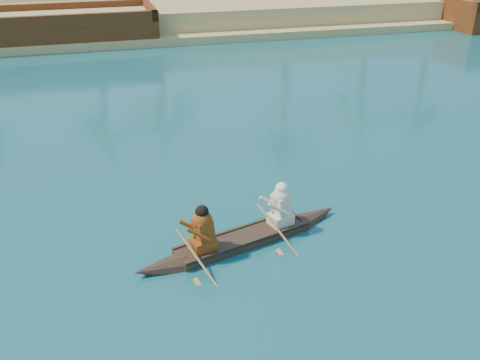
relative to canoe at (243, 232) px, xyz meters
name	(u,v)px	position (x,y,z in m)	size (l,w,h in m)	color
canoe	(243,232)	(0.00, 0.00, 0.00)	(4.35, 1.77, 1.20)	#392B1F
barge_mid	(31,31)	(-5.10, 18.35, 0.43)	(11.33, 3.97, 1.88)	maroon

